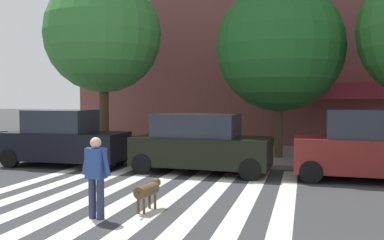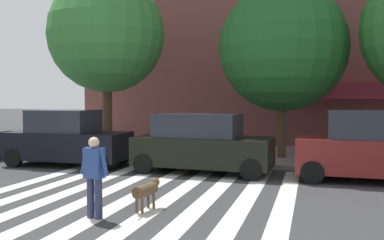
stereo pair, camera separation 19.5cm
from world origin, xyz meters
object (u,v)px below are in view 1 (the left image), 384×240
street_tree_nearest (103,35)px  pedestrian_dog_walker (96,173)px  parked_car_third_in_line (200,144)px  street_tree_middle (280,48)px  parked_car_behind_first (65,140)px  parked_car_fourth_in_line (371,148)px  dog_on_leash (148,190)px

street_tree_nearest → pedestrian_dog_walker: street_tree_nearest is taller
parked_car_third_in_line → street_tree_middle: street_tree_middle is taller
parked_car_behind_first → parked_car_third_in_line: (5.01, 0.00, -0.01)m
parked_car_behind_first → parked_car_third_in_line: 5.01m
parked_car_fourth_in_line → dog_on_leash: (-5.10, -4.75, -0.53)m
parked_car_third_in_line → street_tree_nearest: bearing=151.1°
parked_car_third_in_line → pedestrian_dog_walker: 5.64m
parked_car_behind_first → street_tree_middle: size_ratio=0.65×
parked_car_fourth_in_line → street_tree_nearest: bearing=165.1°
parked_car_fourth_in_line → parked_car_behind_first: bearing=-180.0°
parked_car_third_in_line → dog_on_leash: 4.78m
parked_car_third_in_line → street_tree_middle: (2.31, 3.28, 3.42)m
street_tree_middle → dog_on_leash: bearing=-105.7°
parked_car_behind_first → street_tree_middle: 8.73m
street_tree_nearest → parked_car_fourth_in_line: bearing=-14.9°
street_tree_nearest → dog_on_leash: bearing=-56.6°
parked_car_behind_first → parked_car_fourth_in_line: 10.18m
parked_car_third_in_line → pedestrian_dog_walker: (-0.71, -5.60, -0.01)m
parked_car_fourth_in_line → dog_on_leash: size_ratio=4.24×
parked_car_third_in_line → dog_on_leash: size_ratio=4.28×
parked_car_behind_first → dog_on_leash: size_ratio=4.16×
parked_car_third_in_line → street_tree_nearest: street_tree_nearest is taller
parked_car_fourth_in_line → street_tree_middle: street_tree_middle is taller
parked_car_behind_first → parked_car_third_in_line: size_ratio=0.97×
parked_car_fourth_in_line → dog_on_leash: 6.99m
parked_car_third_in_line → dog_on_leash: bearing=-89.3°
pedestrian_dog_walker → dog_on_leash: size_ratio=1.57×
street_tree_nearest → pedestrian_dog_walker: size_ratio=4.48×
parked_car_third_in_line → pedestrian_dog_walker: parked_car_third_in_line is taller
parked_car_behind_first → dog_on_leash: 6.97m
parked_car_third_in_line → pedestrian_dog_walker: bearing=-97.2°
dog_on_leash → pedestrian_dog_walker: bearing=-132.5°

